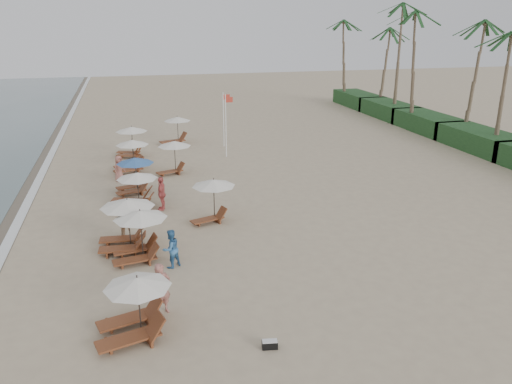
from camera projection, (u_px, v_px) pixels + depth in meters
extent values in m
plane|color=tan|center=(263.00, 257.00, 22.42)|extent=(160.00, 160.00, 0.00)
cube|color=#6B5E4C|center=(2.00, 206.00, 28.63)|extent=(3.20, 140.00, 0.01)
cube|color=white|center=(27.00, 204.00, 28.93)|extent=(0.50, 140.00, 0.02)
cube|color=#193D1C|center=(480.00, 140.00, 40.66)|extent=(3.20, 8.00, 1.60)
cube|color=#193D1C|center=(428.00, 123.00, 47.54)|extent=(3.20, 8.00, 1.60)
cube|color=#193D1C|center=(389.00, 110.00, 54.42)|extent=(3.20, 8.00, 1.60)
cube|color=#193D1C|center=(358.00, 100.00, 61.29)|extent=(3.20, 8.00, 1.60)
cylinder|color=brown|center=(502.00, 97.00, 37.91)|extent=(0.36, 0.36, 9.00)
cylinder|color=brown|center=(469.00, 83.00, 42.77)|extent=(0.36, 0.36, 9.80)
cylinder|color=brown|center=(417.00, 73.00, 46.98)|extent=(0.36, 0.36, 10.60)
cylinder|color=brown|center=(398.00, 63.00, 51.83)|extent=(0.36, 0.36, 11.40)
cylinder|color=brown|center=(381.00, 71.00, 57.20)|extent=(0.36, 0.36, 9.00)
cylinder|color=brown|center=(347.00, 64.00, 61.41)|extent=(0.36, 0.36, 9.80)
cylinder|color=black|center=(139.00, 307.00, 16.64)|extent=(0.05, 0.05, 2.03)
cone|color=white|center=(137.00, 282.00, 16.34)|extent=(2.20, 2.20, 0.35)
cylinder|color=black|center=(142.00, 236.00, 21.95)|extent=(0.05, 0.05, 2.17)
cone|color=white|center=(140.00, 215.00, 21.63)|extent=(2.31, 2.31, 0.35)
cylinder|color=black|center=(129.00, 225.00, 22.96)|extent=(0.05, 0.05, 2.29)
cone|color=white|center=(127.00, 203.00, 22.63)|extent=(2.44, 2.44, 0.35)
cylinder|color=black|center=(138.00, 191.00, 27.95)|extent=(0.05, 0.05, 1.98)
cone|color=white|center=(137.00, 176.00, 27.67)|extent=(2.24, 2.24, 0.35)
cylinder|color=black|center=(136.00, 176.00, 30.55)|extent=(0.05, 0.05, 2.09)
cone|color=#35609D|center=(135.00, 160.00, 30.24)|extent=(2.23, 2.23, 0.35)
cylinder|color=black|center=(133.00, 156.00, 34.89)|extent=(0.05, 0.05, 2.12)
cone|color=white|center=(132.00, 142.00, 34.58)|extent=(2.23, 2.23, 0.35)
cylinder|color=black|center=(132.00, 142.00, 38.63)|extent=(0.05, 0.05, 2.21)
cone|color=white|center=(131.00, 129.00, 38.31)|extent=(2.37, 2.37, 0.35)
cylinder|color=black|center=(214.00, 201.00, 26.22)|extent=(0.05, 0.05, 2.15)
cone|color=white|center=(214.00, 183.00, 25.91)|extent=(2.24, 2.24, 0.35)
cylinder|color=black|center=(175.00, 158.00, 34.41)|extent=(0.05, 0.05, 2.15)
cone|color=white|center=(174.00, 144.00, 34.10)|extent=(2.24, 2.24, 0.35)
cylinder|color=black|center=(178.00, 130.00, 42.94)|extent=(0.05, 0.05, 2.15)
cone|color=white|center=(177.00, 119.00, 42.62)|extent=(2.24, 2.24, 0.35)
imported|color=#A16257|center=(162.00, 289.00, 17.87)|extent=(0.82, 0.70, 1.91)
imported|color=#33679B|center=(171.00, 249.00, 21.28)|extent=(1.03, 0.98, 1.68)
imported|color=brown|center=(124.00, 220.00, 24.09)|extent=(1.02, 1.34, 1.84)
imported|color=#C4504E|center=(162.00, 193.00, 27.76)|extent=(0.75, 1.19, 1.88)
imported|color=#AA675C|center=(119.00, 169.00, 32.72)|extent=(0.97, 0.96, 1.69)
cube|color=black|center=(270.00, 345.00, 16.18)|extent=(0.53, 0.33, 0.25)
cube|color=silver|center=(270.00, 341.00, 16.14)|extent=(0.51, 0.30, 0.04)
cylinder|color=silver|center=(226.00, 126.00, 38.10)|extent=(0.08, 0.08, 4.73)
cube|color=#AE2F20|center=(229.00, 100.00, 37.53)|extent=(0.55, 0.02, 0.40)
cylinder|color=silver|center=(223.00, 120.00, 41.36)|extent=(0.08, 0.08, 4.45)
cube|color=#AE2F20|center=(226.00, 97.00, 40.84)|extent=(0.55, 0.02, 0.40)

